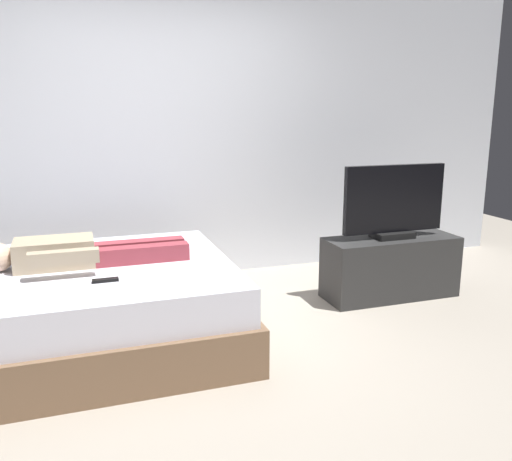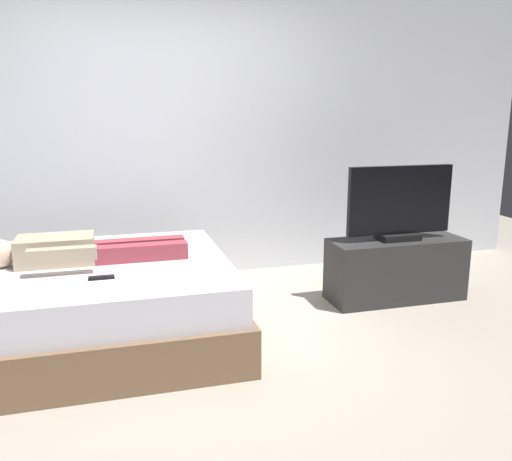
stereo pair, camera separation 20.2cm
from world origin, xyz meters
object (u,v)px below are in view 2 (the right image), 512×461
Objects in this scene: bed at (76,305)px; tv_stand at (396,269)px; remote at (101,278)px; tv at (400,204)px; person at (77,250)px.

bed is 1.88× the size of tv_stand.
remote is 0.17× the size of tv.
bed reaches higher than tv_stand.
tv is at bearing -90.00° from tv_stand.
person is 1.43× the size of tv.
person is (0.03, 0.04, 0.36)m from bed.
tv is at bearing 13.48° from remote.
tv is (2.28, 0.55, 0.24)m from remote.
person is 1.15× the size of tv_stand.
bed is 1.64× the size of person.
tv_stand is at bearing 90.00° from tv.
tv reaches higher than bed.
tv_stand is at bearing 4.31° from bed.
bed is 13.78× the size of remote.
person is at bearing 110.47° from remote.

